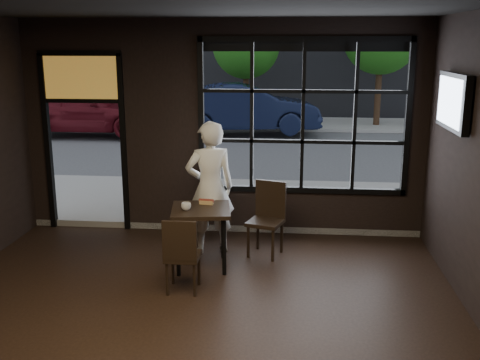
# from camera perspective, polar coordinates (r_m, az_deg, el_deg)

# --- Properties ---
(floor) EXTENTS (6.00, 7.00, 0.02)m
(floor) POSITION_cam_1_polar(r_m,az_deg,el_deg) (5.62, -6.47, -17.01)
(floor) COLOR black
(floor) RESTS_ON ground
(window_frame) EXTENTS (3.06, 0.12, 2.28)m
(window_frame) POSITION_cam_1_polar(r_m,az_deg,el_deg) (8.28, 6.41, 6.41)
(window_frame) COLOR black
(window_frame) RESTS_ON ground
(stained_transom) EXTENTS (1.20, 0.06, 0.70)m
(stained_transom) POSITION_cam_1_polar(r_m,az_deg,el_deg) (8.81, -15.83, 10.02)
(stained_transom) COLOR orange
(stained_transom) RESTS_ON ground
(street_asphalt) EXTENTS (60.00, 41.00, 0.04)m
(street_asphalt) POSITION_cam_1_polar(r_m,az_deg,el_deg) (28.87, 3.32, 8.14)
(street_asphalt) COLOR #545456
(street_asphalt) RESTS_ON ground
(cafe_table) EXTENTS (0.84, 0.84, 0.80)m
(cafe_table) POSITION_cam_1_polar(r_m,az_deg,el_deg) (7.32, -3.94, -5.84)
(cafe_table) COLOR black
(cafe_table) RESTS_ON floor
(chair_near) EXTENTS (0.40, 0.40, 0.91)m
(chair_near) POSITION_cam_1_polar(r_m,az_deg,el_deg) (6.64, -5.82, -7.46)
(chair_near) COLOR black
(chair_near) RESTS_ON floor
(chair_window) EXTENTS (0.55, 0.55, 1.01)m
(chair_window) POSITION_cam_1_polar(r_m,az_deg,el_deg) (7.66, 2.59, -4.07)
(chair_window) COLOR black
(chair_window) RESTS_ON floor
(man) EXTENTS (0.78, 0.64, 1.84)m
(man) POSITION_cam_1_polar(r_m,az_deg,el_deg) (7.67, -3.06, -0.82)
(man) COLOR white
(man) RESTS_ON floor
(hotdog) EXTENTS (0.21, 0.11, 0.06)m
(hotdog) POSITION_cam_1_polar(r_m,az_deg,el_deg) (7.35, -3.43, -2.24)
(hotdog) COLOR tan
(hotdog) RESTS_ON cafe_table
(cup) EXTENTS (0.13, 0.13, 0.10)m
(cup) POSITION_cam_1_polar(r_m,az_deg,el_deg) (7.12, -5.50, -2.68)
(cup) COLOR silver
(cup) RESTS_ON cafe_table
(tv) EXTENTS (0.13, 1.13, 0.66)m
(tv) POSITION_cam_1_polar(r_m,az_deg,el_deg) (7.11, 20.87, 7.46)
(tv) COLOR black
(tv) RESTS_ON wall_right
(navy_car) EXTENTS (4.78, 2.34, 1.51)m
(navy_car) POSITION_cam_1_polar(r_m,az_deg,el_deg) (17.46, 0.48, 7.28)
(navy_car) COLOR black
(navy_car) RESTS_ON street_asphalt
(maroon_car) EXTENTS (4.50, 1.81, 1.53)m
(maroon_car) POSITION_cam_1_polar(r_m,az_deg,el_deg) (17.96, -15.45, 7.00)
(maroon_car) COLOR #530C14
(maroon_car) RESTS_ON street_asphalt
(tree_left) EXTENTS (2.28, 2.28, 3.89)m
(tree_left) POSITION_cam_1_polar(r_m,az_deg,el_deg) (19.44, 0.61, 13.53)
(tree_left) COLOR #332114
(tree_left) RESTS_ON street_asphalt
(tree_right) EXTENTS (2.51, 2.51, 4.29)m
(tree_right) POSITION_cam_1_polar(r_m,az_deg,el_deg) (19.62, 14.15, 13.95)
(tree_right) COLOR #332114
(tree_right) RESTS_ON street_asphalt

